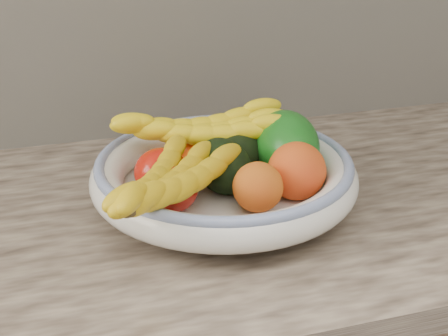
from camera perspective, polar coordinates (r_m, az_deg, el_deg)
fruit_bowl at (r=0.91m, az=0.00°, el=-0.65°), size 0.39×0.39×0.08m
clementine_back_left at (r=0.99m, az=-2.76°, el=1.67°), size 0.07×0.07×0.05m
clementine_back_right at (r=1.00m, az=0.41°, el=2.12°), size 0.07×0.07×0.05m
clementine_back_mid at (r=0.96m, az=-2.18°, el=1.04°), size 0.05×0.05×0.05m
clementine_extra at (r=0.98m, az=0.18°, el=1.49°), size 0.05×0.05×0.05m
tomato_left at (r=0.89m, az=-5.77°, el=-0.39°), size 0.10×0.10×0.07m
tomato_near_left at (r=0.84m, az=-4.72°, el=-1.95°), size 0.09×0.09×0.06m
avocado_center at (r=0.91m, az=-0.10°, el=0.20°), size 0.09×0.12×0.08m
avocado_right at (r=0.95m, az=1.57°, el=1.37°), size 0.13×0.12×0.07m
green_mango at (r=0.95m, az=5.67°, el=2.03°), size 0.13×0.16×0.13m
peach_front at (r=0.84m, az=3.11°, el=-1.75°), size 0.09×0.09×0.07m
peach_right at (r=0.89m, az=6.66°, el=-0.27°), size 0.10×0.10×0.08m
banana_bunch_back at (r=0.96m, az=-2.06°, el=3.15°), size 0.30×0.14×0.08m
banana_bunch_front at (r=0.80m, az=-5.14°, el=-1.80°), size 0.26×0.29×0.08m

